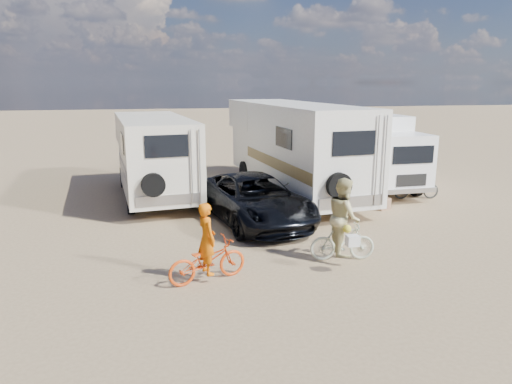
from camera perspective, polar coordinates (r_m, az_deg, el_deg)
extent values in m
plane|color=#9D815E|center=(12.28, 11.35, -7.42)|extent=(140.00, 140.00, 0.00)
imported|color=black|center=(14.57, -0.18, -0.84)|extent=(3.41, 5.65, 1.47)
imported|color=#D2400D|center=(10.38, -5.98, -8.34)|extent=(1.91, 1.13, 0.95)
imported|color=#B6C0A3|center=(11.67, 10.55, -5.98)|extent=(1.64, 0.67, 0.96)
imported|color=#DA6007|center=(10.26, -6.03, -6.64)|extent=(0.54, 0.67, 1.60)
imported|color=tan|center=(11.53, 10.65, -3.80)|extent=(0.84, 1.01, 1.89)
imported|color=#282A28|center=(18.53, 19.03, 0.58)|extent=(1.77, 0.85, 0.89)
cube|color=navy|center=(13.68, 1.49, -3.99)|extent=(0.59, 0.45, 0.46)
cube|color=#866148|center=(16.73, 15.04, -1.35)|extent=(0.65, 0.65, 0.39)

